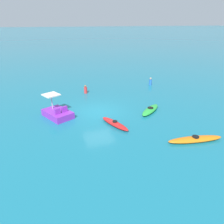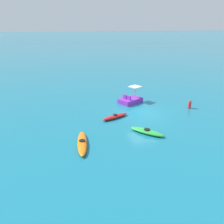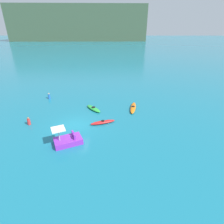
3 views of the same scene
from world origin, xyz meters
The scene contains 7 objects.
ground_plane centered at (0.00, 0.00, 0.00)m, with size 600.00×600.00×0.00m, color #19728C.
kayak_green centered at (1.46, 4.05, 0.16)m, with size 2.33×2.63×0.37m.
kayak_red centered at (2.88, 0.44, 0.16)m, with size 2.75×1.49×0.37m.
kayak_orange centered at (6.52, 4.40, 0.16)m, with size 1.22×3.58×0.37m.
pedal_boat_purple centered at (-0.01, -3.25, 0.34)m, with size 2.81×2.39×1.68m.
person_near_shore centered at (-5.02, 0.08, 0.39)m, with size 0.45×0.45×0.88m.
person_by_kayaks centered at (-5.50, 7.85, 0.39)m, with size 0.44×0.44×0.88m.
Camera 1 is at (15.38, -4.09, 6.84)m, focal length 33.53 mm.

